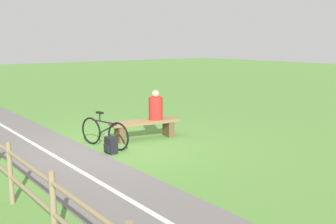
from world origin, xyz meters
The scene contains 8 objects.
ground_plane centered at (0.00, 0.00, 0.00)m, with size 80.00×80.00×0.00m, color #548438.
paved_path centered at (1.52, 4.00, 0.01)m, with size 1.90×36.00×0.02m, color #66605E.
path_centre_line centered at (1.52, 4.00, 0.02)m, with size 0.10×32.00×0.00m, color silver.
bench centered at (-1.04, -0.23, 0.35)m, with size 1.92×0.83×0.50m.
person_seated centered at (-1.36, -0.17, 0.83)m, with size 0.44×0.44×0.79m.
bicycle centered at (0.22, -0.13, 0.36)m, with size 0.44×1.62×0.87m.
backpack centered at (0.36, 0.43, 0.18)m, with size 0.24×0.34×0.38m.
fence_roadside centered at (3.05, 2.90, 0.60)m, with size 0.16×12.32×1.01m.
Camera 1 is at (4.71, 8.25, 2.54)m, focal length 42.16 mm.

